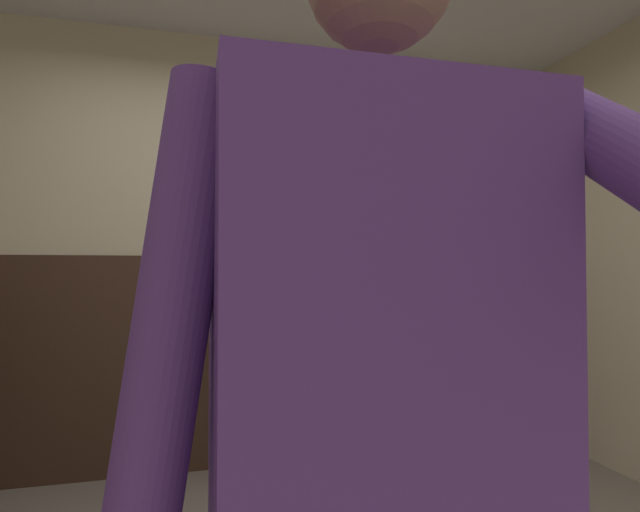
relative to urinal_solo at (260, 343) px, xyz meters
name	(u,v)px	position (x,y,z in m)	size (l,w,h in m)	color
wall_back	(253,250)	(-0.02, 0.22, 0.56)	(4.80, 0.12, 2.68)	beige
wainscot_band_back	(254,360)	(-0.02, 0.14, -0.13)	(4.20, 0.03, 1.30)	#382319
urinal_solo	(260,343)	(0.00, 0.00, 0.00)	(0.40, 0.34, 1.24)	white
person	(383,435)	(-0.17, -2.41, 0.22)	(0.65, 0.60, 1.71)	#2D3342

